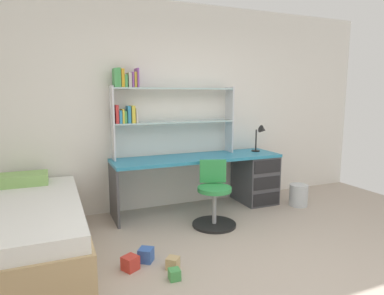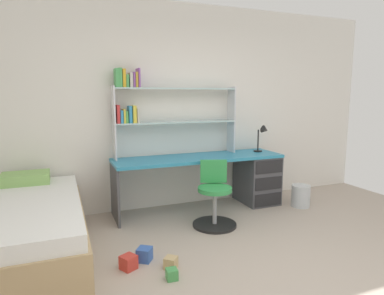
{
  "view_description": "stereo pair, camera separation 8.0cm",
  "coord_description": "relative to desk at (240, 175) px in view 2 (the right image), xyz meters",
  "views": [
    {
      "loc": [
        -1.64,
        -1.88,
        1.54
      ],
      "look_at": [
        -0.24,
        1.44,
        0.97
      ],
      "focal_mm": 31.34,
      "sensor_mm": 36.0,
      "label": 1
    },
    {
      "loc": [
        -1.57,
        -1.91,
        1.54
      ],
      "look_at": [
        -0.24,
        1.44,
        0.97
      ],
      "focal_mm": 31.34,
      "sensor_mm": 36.0,
      "label": 2
    }
  ],
  "objects": [
    {
      "name": "room_shell",
      "position": [
        -2.01,
        -0.85,
        0.95
      ],
      "size": [
        6.09,
        5.88,
        2.75
      ],
      "color": "white",
      "rests_on": "ground_plane"
    },
    {
      "name": "desk",
      "position": [
        0.0,
        0.0,
        0.0
      ],
      "size": [
        2.27,
        0.62,
        0.73
      ],
      "color": "teal",
      "rests_on": "ground_plane"
    },
    {
      "name": "bookshelf_hutch",
      "position": [
        -1.13,
        0.19,
        0.98
      ],
      "size": [
        1.66,
        0.22,
        1.13
      ],
      "color": "silver",
      "rests_on": "desk"
    },
    {
      "name": "desk_lamp",
      "position": [
        0.38,
        0.02,
        0.56
      ],
      "size": [
        0.2,
        0.17,
        0.38
      ],
      "color": "black",
      "rests_on": "desk"
    },
    {
      "name": "swivel_chair",
      "position": [
        -0.66,
        -0.57,
        -0.13
      ],
      "size": [
        0.52,
        0.52,
        0.76
      ],
      "color": "black",
      "rests_on": "ground_plane"
    },
    {
      "name": "bed_platform",
      "position": [
        -2.71,
        -0.67,
        -0.15
      ],
      "size": [
        1.12,
        1.99,
        0.67
      ],
      "color": "tan",
      "rests_on": "ground_plane"
    },
    {
      "name": "waste_bin",
      "position": [
        0.74,
        -0.4,
        -0.27
      ],
      "size": [
        0.25,
        0.25,
        0.3
      ],
      "primitive_type": "cylinder",
      "color": "silver",
      "rests_on": "ground_plane"
    },
    {
      "name": "toy_block_natural_0",
      "position": [
        -1.46,
        -1.35,
        -0.37
      ],
      "size": [
        0.15,
        0.15,
        0.1
      ],
      "primitive_type": "cube",
      "rotation": [
        0.0,
        0.0,
        0.86
      ],
      "color": "tan",
      "rests_on": "ground_plane"
    },
    {
      "name": "toy_block_green_1",
      "position": [
        -1.51,
        -1.53,
        -0.38
      ],
      "size": [
        0.1,
        0.1,
        0.09
      ],
      "primitive_type": "cube",
      "rotation": [
        0.0,
        0.0,
        1.51
      ],
      "color": "#479E51",
      "rests_on": "ground_plane"
    },
    {
      "name": "toy_block_blue_2",
      "position": [
        -1.65,
        -1.13,
        -0.36
      ],
      "size": [
        0.17,
        0.17,
        0.13
      ],
      "primitive_type": "cube",
      "rotation": [
        0.0,
        0.0,
        2.54
      ],
      "color": "#3860B7",
      "rests_on": "ground_plane"
    },
    {
      "name": "toy_block_red_3",
      "position": [
        -1.81,
        -1.23,
        -0.36
      ],
      "size": [
        0.17,
        0.17,
        0.12
      ],
      "primitive_type": "cube",
      "rotation": [
        0.0,
        0.0,
        0.51
      ],
      "color": "red",
      "rests_on": "ground_plane"
    }
  ]
}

